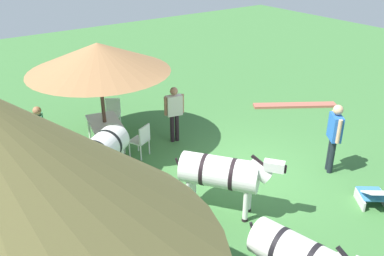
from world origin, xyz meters
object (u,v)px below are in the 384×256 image
(zebra_nearest_camera, at_px, (222,173))
(patio_chair_west_end, at_px, (62,141))
(striped_lounge_chair, at_px, (374,196))
(patio_dining_table, at_px, (105,125))
(standing_watcher, at_px, (334,132))
(patio_chair_east_end, at_px, (113,112))
(zebra_by_umbrella, at_px, (100,152))
(shade_umbrella, at_px, (98,57))
(guest_beside_umbrella, at_px, (174,109))
(guest_behind_table, at_px, (40,130))
(patio_chair_near_lawn, at_px, (142,139))

(zebra_nearest_camera, bearing_deg, patio_chair_west_end, -101.54)
(striped_lounge_chair, bearing_deg, patio_chair_west_end, 165.52)
(patio_dining_table, xyz_separation_m, standing_watcher, (-4.41, -3.93, 0.41))
(patio_chair_west_end, bearing_deg, patio_chair_east_end, 117.20)
(patio_dining_table, distance_m, zebra_by_umbrella, 2.23)
(shade_umbrella, bearing_deg, patio_chair_west_end, 90.18)
(patio_dining_table, relative_size, standing_watcher, 0.83)
(patio_dining_table, distance_m, guest_beside_umbrella, 1.93)
(shade_umbrella, relative_size, standing_watcher, 2.07)
(guest_behind_table, bearing_deg, zebra_nearest_camera, 50.30)
(shade_umbrella, xyz_separation_m, striped_lounge_chair, (-5.89, -3.51, -2.27))
(standing_watcher, distance_m, zebra_nearest_camera, 3.23)
(standing_watcher, bearing_deg, patio_chair_west_end, 85.29)
(patio_chair_west_end, bearing_deg, striped_lounge_chair, 38.45)
(zebra_nearest_camera, height_order, zebra_by_umbrella, zebra_by_umbrella)
(patio_dining_table, bearing_deg, patio_chair_near_lawn, -154.50)
(patio_dining_table, height_order, standing_watcher, standing_watcher)
(patio_chair_west_end, bearing_deg, standing_watcher, 49.13)
(guest_behind_table, xyz_separation_m, zebra_by_umbrella, (-2.06, -0.68, 0.08))
(patio_chair_east_end, bearing_deg, patio_chair_west_end, 62.80)
(patio_chair_near_lawn, bearing_deg, guest_beside_umbrella, -13.58)
(zebra_nearest_camera, bearing_deg, shade_umbrella, -116.63)
(patio_dining_table, relative_size, patio_chair_west_end, 1.63)
(guest_beside_umbrella, xyz_separation_m, standing_watcher, (-3.58, -2.22, 0.10))
(patio_dining_table, bearing_deg, shade_umbrella, 0.00)
(guest_behind_table, xyz_separation_m, standing_watcher, (-4.51, -5.60, 0.13))
(zebra_nearest_camera, relative_size, zebra_by_umbrella, 1.08)
(standing_watcher, bearing_deg, guest_behind_table, 87.14)
(patio_chair_near_lawn, bearing_deg, patio_chair_west_end, 122.34)
(shade_umbrella, height_order, zebra_by_umbrella, shade_umbrella)
(patio_chair_east_end, bearing_deg, guest_behind_table, 55.85)
(patio_dining_table, relative_size, patio_chair_near_lawn, 1.63)
(patio_dining_table, relative_size, striped_lounge_chair, 1.51)
(patio_chair_east_end, bearing_deg, zebra_by_umbrella, 95.66)
(patio_chair_near_lawn, xyz_separation_m, zebra_by_umbrella, (-0.89, 1.51, 0.50))
(patio_chair_near_lawn, xyz_separation_m, guest_beside_umbrella, (0.25, -1.19, 0.45))
(patio_chair_near_lawn, distance_m, guest_behind_table, 2.52)
(guest_beside_umbrella, distance_m, zebra_nearest_camera, 3.44)
(shade_umbrella, bearing_deg, patio_chair_near_lawn, -154.50)
(patio_chair_east_end, relative_size, zebra_by_umbrella, 0.50)
(guest_beside_umbrella, relative_size, striped_lounge_chair, 1.66)
(guest_beside_umbrella, distance_m, zebra_by_umbrella, 2.93)
(shade_umbrella, distance_m, patio_chair_near_lawn, 2.33)
(patio_dining_table, bearing_deg, guest_beside_umbrella, -115.92)
(shade_umbrella, relative_size, guest_beside_umbrella, 2.27)
(patio_chair_east_end, distance_m, standing_watcher, 6.31)
(patio_dining_table, relative_size, patio_chair_east_end, 1.63)
(guest_beside_umbrella, height_order, standing_watcher, standing_watcher)
(guest_behind_table, distance_m, zebra_nearest_camera, 4.84)
(zebra_by_umbrella, bearing_deg, patio_dining_table, -62.56)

